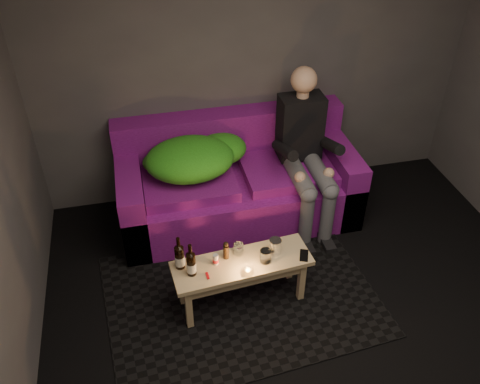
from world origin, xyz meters
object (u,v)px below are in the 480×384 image
at_px(coffee_table, 242,269).
at_px(steel_cup, 275,246).
at_px(beer_bottle_b, 191,263).
at_px(sofa, 237,184).
at_px(beer_bottle_a, 180,257).
at_px(person, 305,149).

height_order(coffee_table, steel_cup, steel_cup).
distance_m(beer_bottle_b, steel_cup, 0.65).
bearing_deg(sofa, beer_bottle_a, -122.23).
height_order(coffee_table, beer_bottle_b, beer_bottle_b).
height_order(sofa, steel_cup, sofa).
relative_size(coffee_table, steel_cup, 8.40).
bearing_deg(beer_bottle_b, coffee_table, 5.18).
xyz_separation_m(coffee_table, beer_bottle_b, (-0.38, -0.03, 0.18)).
xyz_separation_m(person, beer_bottle_a, (-1.23, -0.86, -0.21)).
height_order(sofa, beer_bottle_a, sofa).
distance_m(person, beer_bottle_a, 1.52).
distance_m(beer_bottle_a, beer_bottle_b, 0.11).
bearing_deg(person, coffee_table, -130.53).
height_order(person, beer_bottle_a, person).
distance_m(sofa, person, 0.73).
bearing_deg(steel_cup, person, 59.45).
height_order(sofa, person, person).
distance_m(sofa, beer_bottle_a, 1.24).
bearing_deg(beer_bottle_a, beer_bottle_b, -50.23).
bearing_deg(person, beer_bottle_a, -144.98).
relative_size(coffee_table, beer_bottle_b, 3.82).
height_order(person, coffee_table, person).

